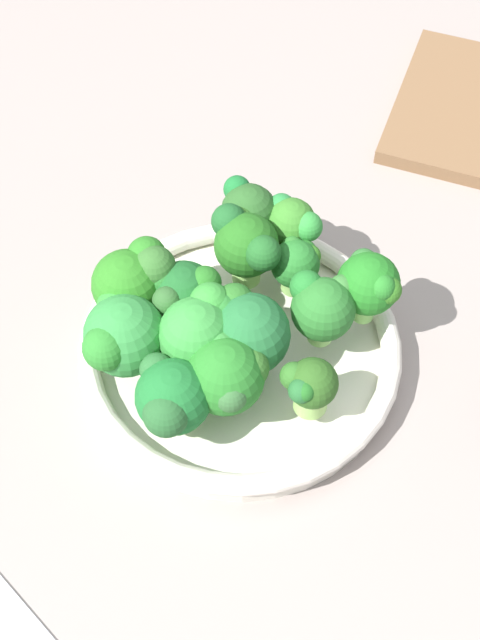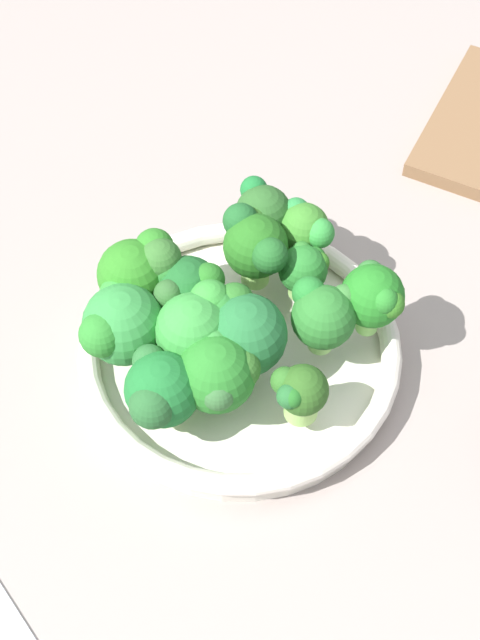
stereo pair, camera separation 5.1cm
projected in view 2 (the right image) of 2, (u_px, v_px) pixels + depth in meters
The scene contains 16 objects.
ground_plane at pixel (214, 381), 80.87cm from camera, with size 130.00×130.00×2.50cm, color gray.
bowl at pixel (240, 351), 79.21cm from camera, with size 27.64×27.64×3.30cm.
broccoli_floret_0 at pixel (255, 246), 77.96cm from camera, with size 7.06×5.58×7.31cm.
broccoli_floret_1 at pixel (121, 322), 74.14cm from camera, with size 7.61×6.87×7.21cm.
broccoli_floret_2 at pixel (187, 288), 76.16cm from camera, with size 5.54×6.22×6.57cm.
broccoli_floret_3 at pixel (243, 331), 73.42cm from camera, with size 7.35×6.76×7.40cm.
broccoli_floret_4 at pixel (215, 375), 71.20cm from camera, with size 6.50×7.07×7.10cm.
broccoli_floret_5 at pixel (304, 269), 78.37cm from camera, with size 4.27×4.42×5.38cm.
broccoli_floret_6 at pixel (323, 317), 74.38cm from camera, with size 6.09×5.58×6.66cm.
broccoli_floret_7 at pixel (261, 213), 80.53cm from camera, with size 5.93×5.00×6.73cm.
broccoli_floret_8 at pixel (374, 297), 74.98cm from camera, with size 5.92×5.32×7.12cm.
broccoli_floret_9 at pixel (197, 330), 73.13cm from camera, with size 7.20×6.48×7.52cm.
broccoli_floret_10 at pixel (299, 392), 71.21cm from camera, with size 4.08×4.52×5.48cm.
broccoli_floret_11 at pixel (160, 391), 70.72cm from camera, with size 7.19×6.00×6.66cm.
broccoli_floret_12 at pixel (140, 270), 76.53cm from camera, with size 6.27×7.20×7.49cm.
broccoli_floret_13 at pixel (305, 229), 79.98cm from camera, with size 5.19×4.73×6.22cm.
Camera 2 is at (-42.49, 1.61, 67.79)cm, focal length 51.75 mm.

